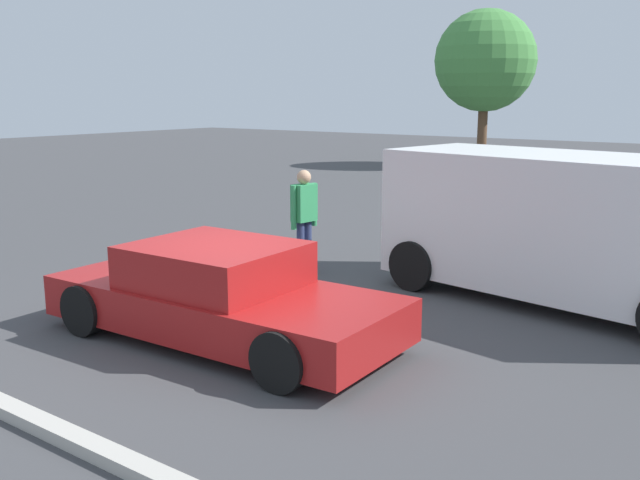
% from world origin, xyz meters
% --- Properties ---
extents(ground_plane, '(80.00, 80.00, 0.00)m').
position_xyz_m(ground_plane, '(0.00, 0.00, 0.00)').
color(ground_plane, '#424244').
extents(sedan_foreground, '(4.50, 2.03, 1.17)m').
position_xyz_m(sedan_foreground, '(-0.08, -0.23, 0.54)').
color(sedan_foreground, maroon).
rests_on(sedan_foreground, ground_plane).
extents(dog, '(0.62, 0.34, 0.46)m').
position_xyz_m(dog, '(-3.13, 1.53, 0.29)').
color(dog, olive).
rests_on(dog, ground_plane).
extents(van_white, '(5.19, 2.80, 2.10)m').
position_xyz_m(van_white, '(2.72, 3.75, 1.14)').
color(van_white, white).
rests_on(van_white, ground_plane).
extents(pedestrian, '(0.29, 0.57, 1.71)m').
position_xyz_m(pedestrian, '(-1.29, 3.01, 1.02)').
color(pedestrian, navy).
rests_on(pedestrian, ground_plane).
extents(parking_curb, '(7.08, 0.20, 0.12)m').
position_xyz_m(parking_curb, '(0.00, -2.94, 0.06)').
color(parking_curb, '#B7B2A8').
rests_on(parking_curb, ground_plane).
extents(tree_back_left, '(4.05, 4.05, 6.27)m').
position_xyz_m(tree_back_left, '(-6.21, 21.43, 4.23)').
color(tree_back_left, brown).
rests_on(tree_back_left, ground_plane).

